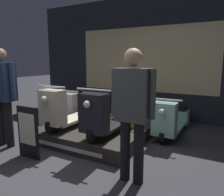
% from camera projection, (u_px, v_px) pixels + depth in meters
% --- Properties ---
extents(ground_plane, '(30.00, 30.00, 0.00)m').
position_uv_depth(ground_plane, '(71.00, 160.00, 3.41)').
color(ground_plane, '#38383D').
extents(shop_wall_back, '(6.86, 0.09, 3.20)m').
position_uv_depth(shop_wall_back, '(145.00, 58.00, 5.85)').
color(shop_wall_back, '#23282D').
rests_on(shop_wall_back, ground_plane).
extents(display_platform, '(1.92, 1.58, 0.25)m').
position_uv_depth(display_platform, '(94.00, 133.00, 4.26)').
color(display_platform, '#2D2823').
rests_on(display_platform, ground_plane).
extents(scooter_display_left, '(0.61, 1.67, 0.85)m').
position_uv_depth(scooter_display_left, '(74.00, 109.00, 4.34)').
color(scooter_display_left, black).
rests_on(scooter_display_left, display_platform).
extents(scooter_display_right, '(0.61, 1.67, 0.85)m').
position_uv_depth(scooter_display_right, '(112.00, 114.00, 3.93)').
color(scooter_display_right, black).
rests_on(scooter_display_right, display_platform).
extents(scooter_backrow_0, '(0.61, 1.67, 0.85)m').
position_uv_depth(scooter_backrow_0, '(83.00, 108.00, 5.60)').
color(scooter_backrow_0, black).
rests_on(scooter_backrow_0, ground_plane).
extents(scooter_backrow_1, '(0.61, 1.67, 0.85)m').
position_uv_depth(scooter_backrow_1, '(109.00, 111.00, 5.24)').
color(scooter_backrow_1, black).
rests_on(scooter_backrow_1, ground_plane).
extents(scooter_backrow_2, '(0.61, 1.67, 0.85)m').
position_uv_depth(scooter_backrow_2, '(138.00, 115.00, 4.88)').
color(scooter_backrow_2, black).
rests_on(scooter_backrow_2, ground_plane).
extents(scooter_backrow_3, '(0.61, 1.67, 0.85)m').
position_uv_depth(scooter_backrow_3, '(172.00, 119.00, 4.52)').
color(scooter_backrow_3, black).
rests_on(scooter_backrow_3, ground_plane).
extents(person_left_browsing, '(0.63, 0.26, 1.74)m').
position_uv_depth(person_left_browsing, '(2.00, 89.00, 3.82)').
color(person_left_browsing, black).
rests_on(person_left_browsing, ground_plane).
extents(person_right_browsing, '(0.57, 0.23, 1.68)m').
position_uv_depth(person_right_browsing, '(133.00, 106.00, 2.65)').
color(person_right_browsing, black).
rests_on(person_right_browsing, ground_plane).
extents(price_sign_board, '(0.42, 0.04, 0.83)m').
position_uv_depth(price_sign_board, '(28.00, 132.00, 3.42)').
color(price_sign_board, black).
rests_on(price_sign_board, ground_plane).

